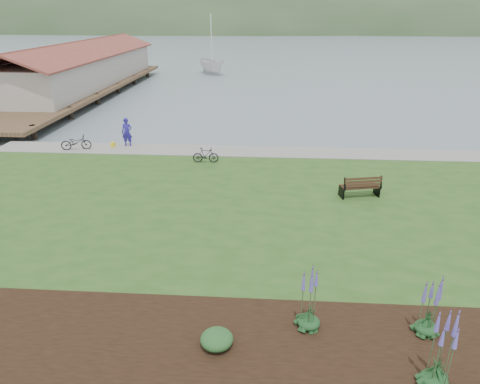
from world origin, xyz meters
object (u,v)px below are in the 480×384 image
object	(u,v)px
bicycle_a	(76,142)
park_bench	(361,186)
person	(127,130)
sailboat	(212,74)

from	to	relation	value
bicycle_a	park_bench	bearing A→B (deg)	-125.04
park_bench	person	size ratio (longest dim) A/B	0.89
bicycle_a	sailboat	bearing A→B (deg)	-19.85
park_bench	bicycle_a	distance (m)	17.30
bicycle_a	sailboat	world-z (taller)	sailboat
person	bicycle_a	size ratio (longest dim) A/B	1.17
park_bench	sailboat	world-z (taller)	sailboat
person	sailboat	size ratio (longest dim) A/B	0.08
person	sailboat	distance (m)	35.80
park_bench	sailboat	distance (m)	44.68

